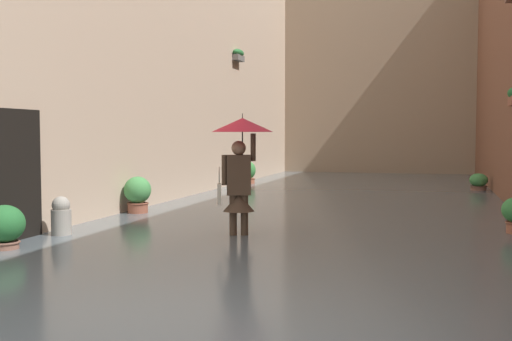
# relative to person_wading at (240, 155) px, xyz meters

# --- Properties ---
(ground_plane) EXTENTS (60.00, 60.00, 0.00)m
(ground_plane) POSITION_rel_person_wading_xyz_m (-0.72, -5.82, -1.48)
(ground_plane) COLOR #605B56
(flood_water) EXTENTS (8.54, 27.20, 0.21)m
(flood_water) POSITION_rel_person_wading_xyz_m (-0.72, -5.82, -1.38)
(flood_water) COLOR #515B60
(flood_water) RESTS_ON ground_plane
(building_facade_far) EXTENTS (11.34, 1.80, 8.65)m
(building_facade_far) POSITION_rel_person_wading_xyz_m (-0.72, -17.32, 2.84)
(building_facade_far) COLOR gray
(building_facade_far) RESTS_ON ground_plane
(person_wading) EXTENTS (0.98, 0.98, 2.14)m
(person_wading) POSITION_rel_person_wading_xyz_m (0.00, 0.00, 0.00)
(person_wading) COLOR #2D2319
(person_wading) RESTS_ON ground_plane
(potted_plant_near_right) EXTENTS (0.44, 0.44, 0.92)m
(potted_plant_near_right) POSITION_rel_person_wading_xyz_m (2.80, -9.86, -0.99)
(potted_plant_near_right) COLOR #9E563D
(potted_plant_near_right) RESTS_ON ground_plane
(potted_plant_near_left) EXTENTS (0.51, 0.51, 0.69)m
(potted_plant_near_left) POSITION_rel_person_wading_xyz_m (-4.23, -9.36, -1.11)
(potted_plant_near_left) COLOR brown
(potted_plant_near_left) RESTS_ON ground_plane
(potted_plant_far_right) EXTENTS (0.55, 0.55, 0.95)m
(potted_plant_far_right) POSITION_rel_person_wading_xyz_m (2.86, -2.07, -0.95)
(potted_plant_far_right) COLOR brown
(potted_plant_far_right) RESTS_ON ground_plane
(potted_plant_mid_right) EXTENTS (0.57, 0.57, 0.83)m
(potted_plant_mid_right) POSITION_rel_person_wading_xyz_m (2.83, 2.05, -1.01)
(potted_plant_mid_right) COLOR brown
(potted_plant_mid_right) RESTS_ON ground_plane
(mooring_bollard) EXTENTS (0.32, 0.32, 0.83)m
(mooring_bollard) POSITION_rel_person_wading_xyz_m (2.76, 0.78, -1.07)
(mooring_bollard) COLOR gray
(mooring_bollard) RESTS_ON ground_plane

